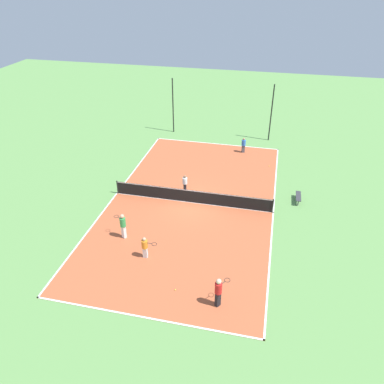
% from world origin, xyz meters
% --- Properties ---
extents(ground_plane, '(80.00, 80.00, 0.00)m').
position_xyz_m(ground_plane, '(0.00, 0.00, 0.00)').
color(ground_plane, '#60934C').
extents(court_surface, '(11.73, 21.30, 0.02)m').
position_xyz_m(court_surface, '(0.00, 0.00, 0.01)').
color(court_surface, '#B75633').
rests_on(court_surface, ground_plane).
extents(tennis_net, '(11.53, 0.10, 1.06)m').
position_xyz_m(tennis_net, '(0.00, 0.00, 0.56)').
color(tennis_net, black).
rests_on(tennis_net, court_surface).
extents(bench, '(0.36, 1.44, 0.45)m').
position_xyz_m(bench, '(7.49, 1.90, 0.38)').
color(bench, '#333338').
rests_on(bench, ground_plane).
extents(player_far_green, '(0.98, 0.74, 1.74)m').
position_xyz_m(player_far_green, '(-3.29, -4.90, 1.03)').
color(player_far_green, white).
rests_on(player_far_green, court_surface).
extents(player_coach_red, '(0.83, 0.94, 1.78)m').
position_xyz_m(player_coach_red, '(3.39, -9.04, 1.06)').
color(player_coach_red, black).
rests_on(player_coach_red, court_surface).
extents(player_far_white, '(0.46, 0.46, 1.39)m').
position_xyz_m(player_far_white, '(-0.86, 1.36, 0.79)').
color(player_far_white, black).
rests_on(player_far_white, court_surface).
extents(player_near_blue, '(0.46, 0.46, 1.40)m').
position_xyz_m(player_near_blue, '(2.70, 9.28, 0.81)').
color(player_near_blue, '#4C4C51').
rests_on(player_near_blue, court_surface).
extents(player_center_orange, '(0.95, 0.38, 1.44)m').
position_xyz_m(player_center_orange, '(-1.35, -6.38, 0.84)').
color(player_center_orange, white).
rests_on(player_center_orange, court_surface).
extents(tennis_ball_left_sideline, '(0.07, 0.07, 0.07)m').
position_xyz_m(tennis_ball_left_sideline, '(5.18, 6.96, 0.06)').
color(tennis_ball_left_sideline, '#CCE033').
rests_on(tennis_ball_left_sideline, court_surface).
extents(tennis_ball_midcourt, '(0.07, 0.07, 0.07)m').
position_xyz_m(tennis_ball_midcourt, '(1.03, -8.54, 0.06)').
color(tennis_ball_midcourt, '#CCE033').
rests_on(tennis_ball_midcourt, court_surface).
extents(fence_post_back_left, '(0.12, 0.12, 5.46)m').
position_xyz_m(fence_post_back_left, '(-4.82, 12.69, 2.73)').
color(fence_post_back_left, black).
rests_on(fence_post_back_left, ground_plane).
extents(fence_post_back_right, '(0.12, 0.12, 5.46)m').
position_xyz_m(fence_post_back_right, '(4.82, 12.69, 2.73)').
color(fence_post_back_right, black).
rests_on(fence_post_back_right, ground_plane).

